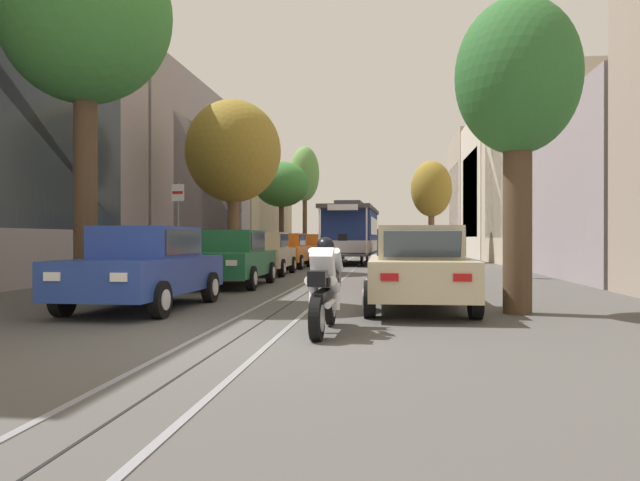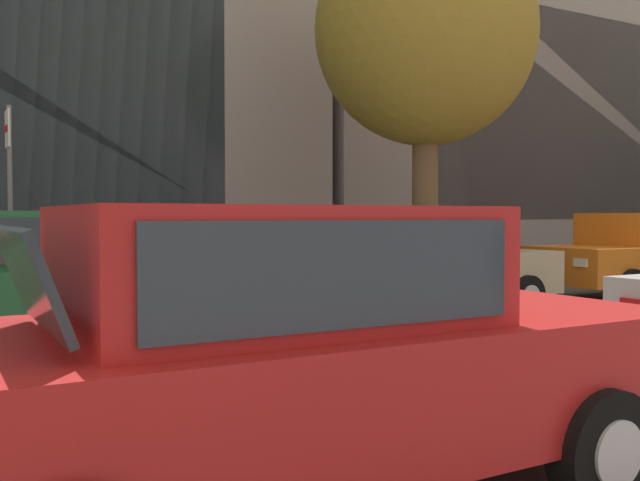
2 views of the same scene
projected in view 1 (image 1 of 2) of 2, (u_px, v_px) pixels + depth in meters
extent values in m
plane|color=#4C4947|center=(347.00, 266.00, 29.41)|extent=(160.00, 160.00, 0.00)
cube|color=gray|center=(342.00, 263.00, 32.87)|extent=(0.08, 62.25, 0.01)
cube|color=gray|center=(361.00, 263.00, 32.75)|extent=(0.08, 62.25, 0.01)
cube|color=black|center=(351.00, 263.00, 32.81)|extent=(0.03, 62.25, 0.01)
cube|color=#2D3842|center=(12.00, 103.00, 15.70)|extent=(0.04, 12.66, 6.48)
cube|color=gray|center=(166.00, 178.00, 33.98)|extent=(5.52, 17.78, 9.51)
cube|color=#2D3842|center=(214.00, 186.00, 33.67)|extent=(0.04, 12.66, 5.71)
cube|color=tan|center=(245.00, 208.00, 51.93)|extent=(5.25, 17.78, 7.99)
cube|color=#2D3842|center=(275.00, 212.00, 51.64)|extent=(0.04, 12.66, 4.80)
cube|color=gray|center=(639.00, 190.00, 20.82)|extent=(5.87, 10.55, 6.02)
cube|color=#2D3842|center=(551.00, 200.00, 21.15)|extent=(0.04, 7.59, 3.61)
cube|color=#BCAD93|center=(549.00, 175.00, 31.62)|extent=(5.36, 10.55, 9.27)
cube|color=#2D3842|center=(497.00, 185.00, 31.92)|extent=(0.04, 7.59, 5.56)
cube|color=beige|center=(510.00, 188.00, 42.39)|extent=(5.50, 10.55, 9.74)
cube|color=#2D3842|center=(470.00, 195.00, 42.70)|extent=(0.04, 7.59, 5.85)
cube|color=gray|center=(484.00, 195.00, 53.18)|extent=(5.28, 10.55, 10.29)
cube|color=#2D3842|center=(454.00, 201.00, 53.48)|extent=(0.04, 7.59, 6.17)
cube|color=#233D93|center=(144.00, 275.00, 11.63)|extent=(1.91, 4.34, 0.66)
cube|color=#233D93|center=(147.00, 242.00, 11.78)|extent=(1.53, 2.10, 0.60)
cube|color=#2D3842|center=(128.00, 243.00, 10.95)|extent=(1.34, 0.26, 0.47)
cube|color=#2D3842|center=(171.00, 243.00, 12.95)|extent=(1.30, 0.23, 0.45)
cube|color=#2D3842|center=(184.00, 242.00, 11.67)|extent=(0.08, 1.81, 0.47)
cube|color=#2D3842|center=(111.00, 242.00, 11.88)|extent=(0.08, 1.81, 0.47)
cube|color=white|center=(119.00, 277.00, 9.42)|extent=(0.28, 0.05, 0.14)
cube|color=#B21414|center=(208.00, 265.00, 13.69)|extent=(0.28, 0.05, 0.12)
cube|color=white|center=(52.00, 277.00, 9.57)|extent=(0.28, 0.05, 0.14)
cube|color=#B21414|center=(161.00, 265.00, 13.85)|extent=(0.28, 0.05, 0.12)
cylinder|color=black|center=(160.00, 300.00, 10.19)|extent=(0.22, 0.64, 0.64)
cylinder|color=silver|center=(166.00, 300.00, 10.18)|extent=(0.03, 0.35, 0.35)
cylinder|color=black|center=(62.00, 298.00, 10.44)|extent=(0.22, 0.64, 0.64)
cylinder|color=silver|center=(56.00, 298.00, 10.45)|extent=(0.03, 0.35, 0.35)
cylinder|color=black|center=(210.00, 287.00, 12.83)|extent=(0.22, 0.64, 0.64)
cylinder|color=silver|center=(215.00, 287.00, 12.82)|extent=(0.03, 0.35, 0.35)
cylinder|color=black|center=(132.00, 286.00, 13.08)|extent=(0.22, 0.64, 0.64)
cylinder|color=silver|center=(127.00, 286.00, 13.09)|extent=(0.03, 0.35, 0.35)
cube|color=#1E6038|center=(231.00, 263.00, 17.10)|extent=(1.85, 4.32, 0.66)
cube|color=#1E6038|center=(232.00, 241.00, 17.25)|extent=(1.50, 2.08, 0.60)
cube|color=#2D3842|center=(225.00, 242.00, 16.42)|extent=(1.33, 0.24, 0.47)
cube|color=#2D3842|center=(242.00, 241.00, 18.43)|extent=(1.30, 0.21, 0.45)
cube|color=#2D3842|center=(258.00, 241.00, 17.17)|extent=(0.05, 1.81, 0.47)
cube|color=#2D3842|center=(207.00, 241.00, 17.33)|extent=(0.05, 1.81, 0.47)
cube|color=white|center=(231.00, 263.00, 14.90)|extent=(0.28, 0.04, 0.14)
cube|color=#B21414|center=(265.00, 257.00, 19.19)|extent=(0.28, 0.04, 0.12)
cube|color=white|center=(187.00, 263.00, 15.01)|extent=(0.28, 0.04, 0.14)
cube|color=#B21414|center=(231.00, 257.00, 19.31)|extent=(0.28, 0.04, 0.12)
cylinder|color=black|center=(251.00, 278.00, 15.69)|extent=(0.21, 0.64, 0.64)
cylinder|color=silver|center=(256.00, 278.00, 15.68)|extent=(0.02, 0.35, 0.35)
cylinder|color=black|center=(185.00, 278.00, 15.87)|extent=(0.21, 0.64, 0.64)
cylinder|color=silver|center=(181.00, 278.00, 15.88)|extent=(0.02, 0.35, 0.35)
cylinder|color=black|center=(270.00, 272.00, 18.34)|extent=(0.21, 0.64, 0.64)
cylinder|color=silver|center=(274.00, 273.00, 18.33)|extent=(0.02, 0.35, 0.35)
cylinder|color=black|center=(214.00, 272.00, 18.52)|extent=(0.21, 0.64, 0.64)
cylinder|color=silver|center=(210.00, 272.00, 18.53)|extent=(0.02, 0.35, 0.35)
cube|color=#C1B28E|center=(264.00, 257.00, 22.55)|extent=(1.88, 4.33, 0.66)
cube|color=#C1B28E|center=(265.00, 240.00, 22.70)|extent=(1.51, 2.09, 0.60)
cube|color=#2D3842|center=(260.00, 241.00, 21.87)|extent=(1.34, 0.25, 0.47)
cube|color=#2D3842|center=(270.00, 241.00, 23.88)|extent=(1.30, 0.22, 0.45)
cube|color=#2D3842|center=(284.00, 240.00, 22.63)|extent=(0.06, 1.81, 0.47)
cube|color=#2D3842|center=(245.00, 240.00, 22.77)|extent=(0.06, 1.81, 0.47)
cube|color=white|center=(268.00, 256.00, 20.35)|extent=(0.28, 0.05, 0.14)
cube|color=#B21414|center=(287.00, 253.00, 24.65)|extent=(0.28, 0.05, 0.12)
cube|color=white|center=(236.00, 256.00, 20.46)|extent=(0.28, 0.05, 0.14)
cube|color=#B21414|center=(260.00, 253.00, 24.76)|extent=(0.28, 0.05, 0.12)
cylinder|color=black|center=(282.00, 268.00, 21.14)|extent=(0.21, 0.64, 0.64)
cylinder|color=silver|center=(285.00, 268.00, 21.13)|extent=(0.03, 0.35, 0.35)
cylinder|color=black|center=(232.00, 268.00, 21.31)|extent=(0.21, 0.64, 0.64)
cylinder|color=silver|center=(229.00, 268.00, 21.32)|extent=(0.03, 0.35, 0.35)
cylinder|color=black|center=(292.00, 265.00, 23.80)|extent=(0.21, 0.64, 0.64)
cylinder|color=silver|center=(295.00, 265.00, 23.79)|extent=(0.03, 0.35, 0.35)
cylinder|color=black|center=(248.00, 264.00, 23.97)|extent=(0.21, 0.64, 0.64)
cylinder|color=silver|center=(246.00, 264.00, 23.98)|extent=(0.03, 0.35, 0.35)
cube|color=orange|center=(286.00, 254.00, 27.69)|extent=(1.85, 4.32, 0.66)
cube|color=orange|center=(286.00, 240.00, 27.84)|extent=(1.50, 2.08, 0.60)
cube|color=#2D3842|center=(283.00, 240.00, 27.01)|extent=(1.33, 0.24, 0.47)
cube|color=#2D3842|center=(291.00, 240.00, 29.01)|extent=(1.30, 0.21, 0.45)
cube|color=#2D3842|center=(303.00, 240.00, 27.74)|extent=(0.05, 1.81, 0.47)
cube|color=#2D3842|center=(270.00, 240.00, 27.93)|extent=(0.05, 1.81, 0.47)
cube|color=white|center=(290.00, 253.00, 25.48)|extent=(0.28, 0.04, 0.14)
cube|color=#B21414|center=(305.00, 251.00, 29.76)|extent=(0.28, 0.04, 0.12)
cube|color=white|center=(264.00, 253.00, 25.62)|extent=(0.28, 0.04, 0.14)
cube|color=#B21414|center=(283.00, 251.00, 29.90)|extent=(0.28, 0.04, 0.12)
cylinder|color=black|center=(300.00, 262.00, 26.26)|extent=(0.21, 0.64, 0.64)
cylinder|color=silver|center=(303.00, 262.00, 26.24)|extent=(0.02, 0.35, 0.35)
cylinder|color=black|center=(260.00, 262.00, 26.48)|extent=(0.21, 0.64, 0.64)
cylinder|color=silver|center=(258.00, 262.00, 26.49)|extent=(0.02, 0.35, 0.35)
cylinder|color=black|center=(309.00, 260.00, 28.90)|extent=(0.21, 0.64, 0.64)
cylinder|color=silver|center=(311.00, 260.00, 28.89)|extent=(0.02, 0.35, 0.35)
cylinder|color=black|center=(273.00, 260.00, 29.13)|extent=(0.21, 0.64, 0.64)
cylinder|color=silver|center=(271.00, 260.00, 29.14)|extent=(0.02, 0.35, 0.35)
cube|color=orange|center=(306.00, 251.00, 33.58)|extent=(1.86, 4.32, 0.66)
cube|color=orange|center=(306.00, 240.00, 33.73)|extent=(1.50, 2.08, 0.60)
cube|color=#2D3842|center=(304.00, 240.00, 32.89)|extent=(1.33, 0.24, 0.47)
cube|color=#2D3842|center=(309.00, 240.00, 34.90)|extent=(1.30, 0.22, 0.45)
cube|color=#2D3842|center=(320.00, 240.00, 33.65)|extent=(0.06, 1.81, 0.47)
cube|color=#2D3842|center=(293.00, 240.00, 33.80)|extent=(0.06, 1.81, 0.47)
cube|color=white|center=(312.00, 250.00, 31.37)|extent=(0.28, 0.04, 0.14)
cube|color=#B21414|center=(320.00, 249.00, 35.67)|extent=(0.28, 0.04, 0.12)
cube|color=white|center=(290.00, 250.00, 31.49)|extent=(0.28, 0.04, 0.14)
cube|color=#B21414|center=(301.00, 249.00, 35.78)|extent=(0.28, 0.04, 0.12)
cylinder|color=black|center=(319.00, 258.00, 32.17)|extent=(0.21, 0.64, 0.64)
cylinder|color=silver|center=(321.00, 258.00, 32.16)|extent=(0.02, 0.35, 0.35)
cylinder|color=black|center=(287.00, 258.00, 32.34)|extent=(0.21, 0.64, 0.64)
cylinder|color=silver|center=(285.00, 258.00, 32.35)|extent=(0.02, 0.35, 0.35)
cylinder|color=black|center=(324.00, 256.00, 34.82)|extent=(0.21, 0.64, 0.64)
cylinder|color=silver|center=(326.00, 256.00, 34.81)|extent=(0.02, 0.35, 0.35)
cylinder|color=black|center=(294.00, 256.00, 35.00)|extent=(0.21, 0.64, 0.64)
cylinder|color=silver|center=(292.00, 256.00, 35.01)|extent=(0.02, 0.35, 0.35)
cube|color=#C1B28E|center=(418.00, 275.00, 11.54)|extent=(1.86, 4.32, 0.66)
cube|color=#C1B28E|center=(418.00, 242.00, 11.39)|extent=(1.50, 2.08, 0.60)
cube|color=#2D3842|center=(416.00, 243.00, 12.23)|extent=(1.33, 0.24, 0.47)
cube|color=#2D3842|center=(422.00, 244.00, 10.22)|extent=(1.30, 0.21, 0.45)
cube|color=#2D3842|center=(378.00, 242.00, 11.47)|extent=(0.05, 1.81, 0.47)
cube|color=#2D3842|center=(459.00, 242.00, 11.32)|extent=(0.05, 1.81, 0.47)
cube|color=white|center=(387.00, 265.00, 13.75)|extent=(0.28, 0.04, 0.14)
cube|color=#B21414|center=(390.00, 277.00, 9.45)|extent=(0.28, 0.04, 0.12)
cube|color=white|center=(437.00, 265.00, 13.64)|extent=(0.28, 0.04, 0.14)
cube|color=#B21414|center=(462.00, 278.00, 9.34)|extent=(0.28, 0.04, 0.12)
cylinder|color=black|center=(372.00, 287.00, 12.96)|extent=(0.21, 0.64, 0.64)
cylinder|color=silver|center=(367.00, 287.00, 12.97)|extent=(0.02, 0.35, 0.35)
cylinder|color=black|center=(456.00, 287.00, 12.78)|extent=(0.21, 0.64, 0.64)
cylinder|color=silver|center=(461.00, 287.00, 12.77)|extent=(0.02, 0.35, 0.35)
cylinder|color=black|center=(370.00, 299.00, 10.31)|extent=(0.21, 0.64, 0.64)
cylinder|color=silver|center=(363.00, 299.00, 10.32)|extent=(0.02, 0.35, 0.35)
cylinder|color=black|center=(476.00, 300.00, 10.13)|extent=(0.21, 0.64, 0.64)
cylinder|color=silver|center=(482.00, 300.00, 10.12)|extent=(0.02, 0.35, 0.35)
cube|color=red|center=(410.00, 263.00, 17.17)|extent=(1.80, 4.30, 0.66)
cube|color=red|center=(410.00, 241.00, 17.02)|extent=(1.48, 2.07, 0.60)
cube|color=#2D3842|center=(409.00, 241.00, 17.85)|extent=(1.33, 0.22, 0.47)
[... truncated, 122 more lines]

